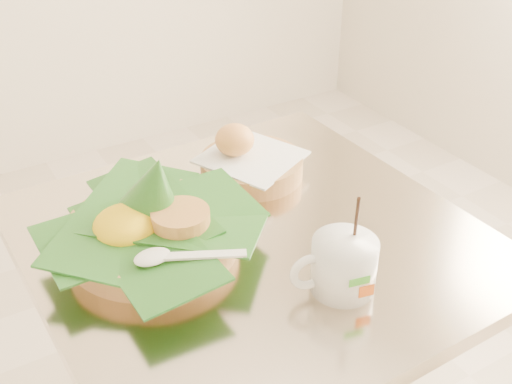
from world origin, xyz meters
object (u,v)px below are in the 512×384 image
rice_basket (152,223)px  bread_basket (249,161)px  cafe_table (254,333)px  coffee_mug (342,264)px

rice_basket → bread_basket: bearing=25.4°
rice_basket → cafe_table: bearing=-20.6°
rice_basket → bread_basket: size_ratio=1.56×
cafe_table → coffee_mug: 0.32m
rice_basket → bread_basket: (0.25, 0.12, -0.02)m
cafe_table → coffee_mug: coffee_mug is taller
cafe_table → rice_basket: 0.31m
coffee_mug → bread_basket: bearing=81.8°
bread_basket → coffee_mug: bearing=-98.2°
rice_basket → bread_basket: 0.27m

